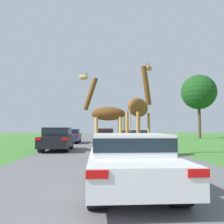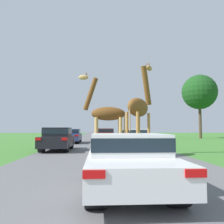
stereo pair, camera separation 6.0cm
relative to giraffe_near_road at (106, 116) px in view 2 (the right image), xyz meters
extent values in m
cube|color=#5B5B5E|center=(-0.01, 16.24, -2.14)|extent=(8.08, 120.00, 0.00)
cylinder|color=tan|center=(-0.57, -0.31, -1.12)|extent=(0.20, 0.20, 2.05)
cylinder|color=#2D2319|center=(-0.57, -0.31, -2.08)|extent=(0.26, 0.26, 0.12)
cylinder|color=tan|center=(-0.56, 0.33, -1.12)|extent=(0.20, 0.20, 2.05)
cylinder|color=#2D2319|center=(-0.56, 0.33, -2.08)|extent=(0.26, 0.26, 0.12)
cylinder|color=tan|center=(0.81, -0.34, -1.12)|extent=(0.20, 0.20, 2.05)
cylinder|color=#2D2319|center=(0.81, -0.34, -2.08)|extent=(0.26, 0.26, 0.12)
cylinder|color=tan|center=(0.82, 0.30, -1.12)|extent=(0.20, 0.20, 2.05)
cylinder|color=#2D2319|center=(0.82, 0.30, -2.08)|extent=(0.26, 0.26, 0.12)
ellipsoid|color=brown|center=(0.12, 0.00, 0.12)|extent=(1.99, 0.79, 0.80)
cylinder|color=brown|center=(-0.92, 0.02, 1.27)|extent=(0.88, 0.30, 1.95)
ellipsoid|color=tan|center=(-1.33, 0.03, 2.25)|extent=(0.56, 0.25, 0.30)
cylinder|color=tan|center=(1.06, -0.02, -0.44)|extent=(0.07, 0.07, 1.12)
cone|color=brown|center=(-1.17, -0.04, 2.48)|extent=(0.07, 0.07, 0.16)
cone|color=brown|center=(-1.17, 0.09, 2.48)|extent=(0.07, 0.07, 0.16)
cylinder|color=#B77F3D|center=(1.71, -1.16, -1.04)|extent=(0.14, 0.14, 2.21)
cylinder|color=#2D2319|center=(1.71, -1.16, -2.10)|extent=(0.18, 0.18, 0.09)
cylinder|color=#B77F3D|center=(2.17, -1.49, -1.04)|extent=(0.14, 0.14, 2.21)
cylinder|color=#2D2319|center=(2.17, -1.49, -2.10)|extent=(0.18, 0.18, 0.09)
cylinder|color=#B77F3D|center=(0.93, -2.25, -1.04)|extent=(0.14, 0.14, 2.21)
cylinder|color=#2D2319|center=(0.93, -2.25, -2.10)|extent=(0.18, 0.18, 0.09)
cylinder|color=#B77F3D|center=(1.40, -2.58, -1.04)|extent=(0.14, 0.14, 2.21)
cylinder|color=#2D2319|center=(1.40, -2.58, -2.10)|extent=(0.18, 0.18, 0.09)
ellipsoid|color=brown|center=(1.55, -1.87, 0.33)|extent=(1.65, 1.95, 0.96)
cylinder|color=brown|center=(2.16, -1.01, 1.61)|extent=(0.79, 0.95, 2.14)
ellipsoid|color=#B77F3D|center=(2.41, -0.65, 2.68)|extent=(0.52, 0.60, 0.30)
cylinder|color=#B77F3D|center=(1.03, -2.61, -0.28)|extent=(0.05, 0.05, 1.21)
cone|color=brown|center=(2.26, -0.75, 2.91)|extent=(0.07, 0.07, 0.16)
cone|color=brown|center=(2.37, -0.82, 2.91)|extent=(0.07, 0.07, 0.16)
cube|color=silver|center=(0.21, -8.25, -1.59)|extent=(1.82, 4.07, 0.51)
cube|color=silver|center=(0.21, -8.25, -1.10)|extent=(1.64, 1.83, 0.46)
cube|color=#19232D|center=(0.21, -8.25, -1.08)|extent=(1.65, 1.85, 0.28)
cube|color=red|center=(-0.53, -10.29, -1.40)|extent=(0.33, 0.03, 0.12)
cube|color=red|center=(0.96, -10.29, -1.40)|extent=(0.33, 0.03, 0.12)
cylinder|color=black|center=(-0.52, -7.03, -1.79)|extent=(0.36, 0.71, 0.71)
cylinder|color=black|center=(0.94, -7.03, -1.79)|extent=(0.36, 0.71, 0.71)
cylinder|color=black|center=(-0.52, -9.47, -1.79)|extent=(0.36, 0.71, 0.71)
cylinder|color=black|center=(0.94, -9.47, -1.79)|extent=(0.36, 0.71, 0.71)
cube|color=#561914|center=(0.40, 13.73, -1.57)|extent=(1.94, 4.46, 0.64)
cube|color=#561914|center=(0.40, 13.73, -0.99)|extent=(1.74, 2.01, 0.53)
cube|color=#19232D|center=(0.40, 13.73, -0.96)|extent=(1.76, 2.03, 0.32)
cube|color=red|center=(-0.39, 11.49, -1.35)|extent=(0.35, 0.03, 0.15)
cube|color=red|center=(1.20, 11.49, -1.35)|extent=(0.35, 0.03, 0.15)
cylinder|color=black|center=(-0.37, 15.07, -1.85)|extent=(0.39, 0.59, 0.59)
cylinder|color=black|center=(1.18, 15.07, -1.85)|extent=(0.39, 0.59, 0.59)
cylinder|color=black|center=(-0.37, 12.39, -1.85)|extent=(0.39, 0.59, 0.59)
cylinder|color=black|center=(1.18, 12.39, -1.85)|extent=(0.39, 0.59, 0.59)
cube|color=silver|center=(2.13, 3.50, -1.55)|extent=(1.98, 4.77, 0.61)
cube|color=silver|center=(2.13, 3.50, -1.01)|extent=(1.78, 2.15, 0.47)
cube|color=#19232D|center=(2.13, 3.50, -0.98)|extent=(1.80, 2.17, 0.28)
cube|color=red|center=(1.32, 1.10, -1.33)|extent=(0.36, 0.03, 0.15)
cube|color=red|center=(2.95, 1.10, -1.33)|extent=(0.36, 0.03, 0.15)
cylinder|color=black|center=(1.34, 4.93, -1.80)|extent=(0.40, 0.68, 0.68)
cylinder|color=black|center=(2.93, 4.93, -1.80)|extent=(0.40, 0.68, 0.68)
cylinder|color=black|center=(1.34, 2.07, -1.80)|extent=(0.40, 0.68, 0.68)
cylinder|color=black|center=(2.93, 2.07, -1.80)|extent=(0.40, 0.68, 0.68)
cube|color=black|center=(-3.07, 1.71, -1.55)|extent=(1.77, 4.07, 0.65)
cube|color=black|center=(-3.07, 1.71, -0.95)|extent=(1.59, 1.83, 0.55)
cube|color=#19232D|center=(-3.07, 1.71, -0.93)|extent=(1.61, 1.85, 0.33)
cube|color=red|center=(-3.79, -0.33, -1.32)|extent=(0.32, 0.03, 0.16)
cube|color=red|center=(-2.34, -0.33, -1.32)|extent=(0.32, 0.03, 0.16)
cylinder|color=black|center=(-3.78, 2.94, -1.83)|extent=(0.35, 0.62, 0.62)
cylinder|color=black|center=(-2.36, 2.94, -1.83)|extent=(0.35, 0.62, 0.62)
cylinder|color=black|center=(-3.78, 0.49, -1.83)|extent=(0.35, 0.62, 0.62)
cylinder|color=black|center=(-2.36, 0.49, -1.83)|extent=(0.35, 0.62, 0.62)
cube|color=navy|center=(-3.06, 9.76, -1.56)|extent=(1.75, 4.52, 0.59)
cube|color=navy|center=(-3.06, 9.76, -1.02)|extent=(1.57, 2.03, 0.49)
cube|color=#19232D|center=(-3.06, 9.76, -1.00)|extent=(1.59, 2.05, 0.29)
cube|color=red|center=(-3.78, 7.49, -1.35)|extent=(0.31, 0.03, 0.14)
cube|color=red|center=(-2.34, 7.49, -1.35)|extent=(0.31, 0.03, 0.14)
cylinder|color=black|center=(-3.76, 11.12, -1.81)|extent=(0.35, 0.67, 0.67)
cylinder|color=black|center=(-2.36, 11.12, -1.81)|extent=(0.35, 0.67, 0.67)
cylinder|color=black|center=(-3.76, 8.41, -1.81)|extent=(0.35, 0.67, 0.67)
cylinder|color=black|center=(-2.36, 8.41, -1.81)|extent=(0.35, 0.67, 0.67)
cylinder|color=#4C3828|center=(14.31, 19.69, 0.85)|extent=(0.40, 0.40, 5.98)
sphere|color=#194719|center=(14.31, 19.69, 4.60)|extent=(5.05, 5.05, 5.05)
camera|label=1|loc=(-0.54, -13.73, -0.75)|focal=38.00mm
camera|label=2|loc=(-0.48, -13.73, -0.75)|focal=38.00mm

